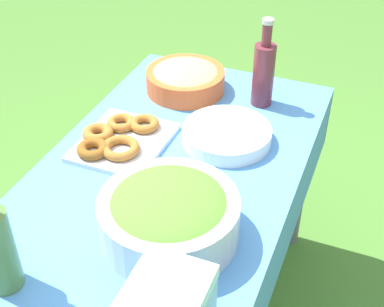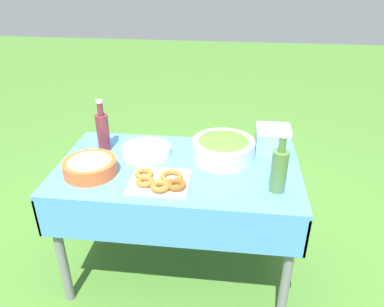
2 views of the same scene
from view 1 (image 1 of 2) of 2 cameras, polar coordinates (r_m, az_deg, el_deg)
The scene contains 6 objects.
picnic_table at distance 1.63m, azimuth -2.52°, elevation -4.73°, with size 1.32×0.74×0.75m.
salad_bowl at distance 1.31m, azimuth -2.47°, elevation -6.49°, with size 0.35×0.35×0.14m.
pasta_bowl at distance 1.92m, azimuth -0.71°, elevation 8.03°, with size 0.28×0.28×0.10m.
donut_platter at distance 1.67m, azimuth -7.80°, elevation 1.53°, with size 0.31×0.27×0.05m.
plate_stack at distance 1.67m, azimuth 3.73°, elevation 2.01°, with size 0.28×0.28×0.05m.
wine_bottle at distance 1.82m, azimuth 7.64°, elevation 8.62°, with size 0.07×0.07×0.31m.
Camera 1 is at (1.11, 0.52, 1.72)m, focal length 50.00 mm.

